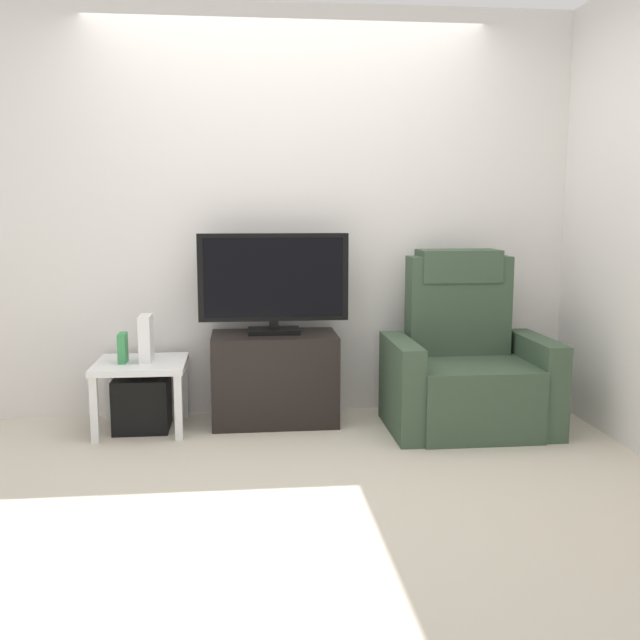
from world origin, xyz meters
The scene contains 9 objects.
ground_plane centered at (0.00, 0.00, 0.00)m, with size 6.40×6.40×0.00m, color beige.
wall_back centered at (0.00, 1.13, 1.30)m, with size 6.40×0.06×2.60m, color silver.
tv_stand centered at (-0.11, 0.85, 0.28)m, with size 0.78×0.44×0.56m.
television centered at (-0.11, 0.86, 0.89)m, with size 0.93×0.20×0.62m.
recliner_armchair centered at (1.06, 0.63, 0.37)m, with size 0.98×0.78×1.08m.
side_table centered at (-0.92, 0.78, 0.36)m, with size 0.54×0.54×0.42m.
subwoofer_box centered at (-0.92, 0.78, 0.16)m, with size 0.33×0.33×0.33m, color black.
book_upright centered at (-1.02, 0.76, 0.51)m, with size 0.04×0.13×0.18m, color #388C4C.
game_console centered at (-0.88, 0.79, 0.56)m, with size 0.07×0.20×0.28m, color white.
Camera 1 is at (-0.30, -3.63, 1.33)m, focal length 41.01 mm.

